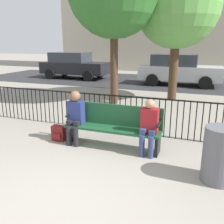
% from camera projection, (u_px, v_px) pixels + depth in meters
% --- Properties ---
extents(ground_plane, '(80.00, 80.00, 0.00)m').
position_uv_depth(ground_plane, '(55.00, 209.00, 3.42)').
color(ground_plane, gray).
extents(park_bench, '(2.10, 0.45, 0.92)m').
position_uv_depth(park_bench, '(113.00, 124.00, 5.38)').
color(park_bench, '#194728').
rests_on(park_bench, ground).
extents(seated_person_0, '(0.34, 0.39, 1.20)m').
position_uv_depth(seated_person_0, '(75.00, 114.00, 5.50)').
color(seated_person_0, black).
rests_on(seated_person_0, ground).
extents(seated_person_1, '(0.34, 0.39, 1.14)m').
position_uv_depth(seated_person_1, '(149.00, 124.00, 4.96)').
color(seated_person_1, navy).
rests_on(seated_person_1, ground).
extents(backpack, '(0.31, 0.21, 0.35)m').
position_uv_depth(backpack, '(59.00, 133.00, 5.79)').
color(backpack, maroon).
rests_on(backpack, ground).
extents(fence_railing, '(9.01, 0.03, 0.95)m').
position_uv_depth(fence_railing, '(125.00, 111.00, 6.21)').
color(fence_railing, black).
rests_on(fence_railing, ground).
extents(tree_0, '(3.06, 3.06, 5.02)m').
position_uv_depth(tree_0, '(178.00, 6.00, 9.02)').
color(tree_0, '#422D1E').
rests_on(tree_0, ground).
extents(street_surface, '(24.00, 6.00, 0.01)m').
position_uv_depth(street_surface, '(171.00, 82.00, 14.25)').
color(street_surface, '#2B2B2D').
rests_on(street_surface, ground).
extents(parked_car_0, '(4.20, 1.94, 1.62)m').
position_uv_depth(parked_car_0, '(74.00, 65.00, 15.70)').
color(parked_car_0, black).
rests_on(parked_car_0, ground).
extents(parked_car_1, '(4.20, 1.94, 1.62)m').
position_uv_depth(parked_car_1, '(179.00, 69.00, 13.19)').
color(parked_car_1, '#B7B7BC').
rests_on(parked_car_1, ground).
extents(trash_bin, '(0.53, 0.53, 0.93)m').
position_uv_depth(trash_bin, '(220.00, 155.00, 4.00)').
color(trash_bin, '#56565B').
rests_on(trash_bin, ground).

